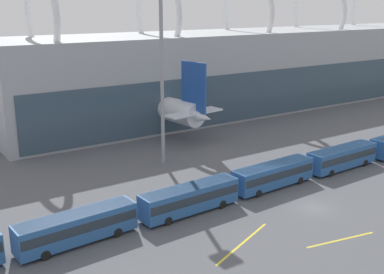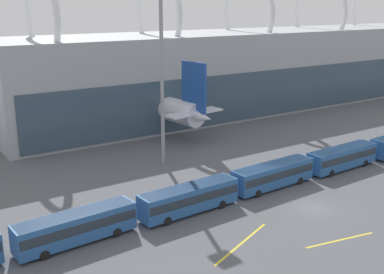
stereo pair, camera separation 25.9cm
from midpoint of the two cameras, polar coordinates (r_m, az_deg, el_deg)
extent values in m
plane|color=#515459|center=(60.39, 14.24, -8.12)|extent=(440.00, 440.00, 0.00)
cube|color=#9EA3A8|center=(128.95, 14.53, 8.44)|extent=(158.95, 21.69, 17.70)
cube|color=#384C5B|center=(122.42, 18.21, 6.16)|extent=(155.77, 0.20, 9.74)
torus|color=white|center=(89.56, -17.27, 13.34)|extent=(1.10, 17.26, 17.26)
torus|color=white|center=(98.73, -3.94, 14.13)|extent=(1.10, 17.26, 17.26)
torus|color=white|center=(112.00, 6.72, 14.23)|extent=(1.10, 17.26, 17.26)
torus|color=white|center=(128.10, 14.91, 13.99)|extent=(1.10, 17.26, 17.26)
torus|color=white|center=(146.10, 21.17, 13.62)|extent=(1.10, 17.26, 17.26)
cylinder|color=silver|center=(95.70, -5.97, 4.20)|extent=(8.65, 33.45, 4.30)
sphere|color=silver|center=(109.46, -11.02, 5.44)|extent=(4.22, 4.22, 4.22)
cone|color=silver|center=(82.97, 0.67, 2.52)|extent=(5.02, 7.76, 4.09)
cube|color=silver|center=(94.23, -5.25, 3.58)|extent=(42.44, 9.48, 0.35)
cylinder|color=gray|center=(88.36, -11.44, 1.50)|extent=(3.05, 4.17, 2.57)
cylinder|color=gray|center=(101.77, 0.18, 3.66)|extent=(3.05, 4.17, 2.57)
cube|color=#1E4799|center=(82.59, 0.31, 5.95)|extent=(1.19, 5.99, 8.55)
cube|color=silver|center=(83.46, 0.30, 2.91)|extent=(11.52, 4.65, 0.28)
cylinder|color=gray|center=(105.31, -9.44, 3.75)|extent=(0.36, 0.36, 4.06)
cylinder|color=black|center=(105.74, -9.40, 2.68)|extent=(0.59, 1.15, 1.10)
cylinder|color=gray|center=(93.04, -6.61, 2.30)|extent=(0.36, 0.36, 4.06)
cylinder|color=black|center=(93.52, -6.58, 1.09)|extent=(0.59, 1.15, 1.10)
cylinder|color=gray|center=(96.22, -3.87, 2.82)|extent=(0.36, 0.36, 4.06)
cylinder|color=black|center=(96.69, -3.85, 1.64)|extent=(0.59, 1.15, 1.10)
cylinder|color=silver|center=(133.93, 10.70, 7.15)|extent=(15.70, 36.98, 4.85)
sphere|color=silver|center=(117.83, 14.76, 5.78)|extent=(4.75, 4.75, 4.75)
cone|color=silver|center=(150.61, 7.51, 8.20)|extent=(6.83, 9.17, 4.61)
cube|color=silver|center=(136.06, 10.26, 6.94)|extent=(42.94, 16.59, 0.35)
cylinder|color=gray|center=(142.11, 14.70, 6.46)|extent=(3.29, 3.97, 2.38)
cylinder|color=gray|center=(131.33, 5.39, 6.18)|extent=(3.29, 3.97, 2.38)
cube|color=#19724C|center=(149.23, 7.72, 10.06)|extent=(2.17, 5.86, 8.58)
cube|color=silver|center=(149.73, 7.66, 8.34)|extent=(12.99, 6.81, 0.28)
cylinder|color=gray|center=(123.44, 13.24, 5.20)|extent=(0.36, 0.36, 3.73)
cylinder|color=black|center=(123.77, 13.19, 4.35)|extent=(0.76, 1.18, 1.10)
cylinder|color=gray|center=(137.70, 11.41, 6.35)|extent=(0.36, 0.36, 3.73)
cylinder|color=black|center=(138.01, 11.37, 5.59)|extent=(0.76, 1.18, 1.10)
cylinder|color=gray|center=(134.93, 9.02, 6.28)|extent=(0.36, 0.36, 3.73)
cylinder|color=black|center=(135.24, 8.98, 5.50)|extent=(0.76, 1.18, 1.10)
cube|color=#285693|center=(51.17, -13.43, -10.29)|extent=(12.79, 3.59, 2.91)
cube|color=#232D38|center=(51.05, -13.45, -9.99)|extent=(12.53, 3.60, 1.02)
cube|color=silver|center=(50.59, -13.52, -8.86)|extent=(12.40, 3.48, 0.12)
cylinder|color=black|center=(54.27, -10.08, -10.09)|extent=(1.02, 0.36, 1.00)
cylinder|color=black|center=(52.20, -8.75, -11.11)|extent=(1.02, 0.36, 1.00)
cylinder|color=black|center=(51.64, -17.98, -12.04)|extent=(1.02, 0.36, 1.00)
cylinder|color=black|center=(49.47, -16.94, -13.24)|extent=(1.02, 0.36, 1.00)
cube|color=#285693|center=(56.57, -0.20, -7.25)|extent=(12.74, 3.32, 2.91)
cube|color=#232D38|center=(56.46, -0.20, -6.98)|extent=(12.49, 3.34, 1.02)
cube|color=silver|center=(56.05, -0.21, -5.94)|extent=(12.36, 3.22, 0.12)
cylinder|color=black|center=(60.21, 2.12, -7.18)|extent=(1.01, 0.34, 1.00)
cylinder|color=black|center=(58.37, 3.69, -7.96)|extent=(1.01, 0.34, 1.00)
cylinder|color=black|center=(56.11, -4.27, -8.98)|extent=(1.01, 0.34, 1.00)
cylinder|color=black|center=(54.13, -2.81, -9.92)|extent=(1.01, 0.34, 1.00)
cube|color=#285693|center=(64.94, 9.70, -4.41)|extent=(12.74, 3.34, 2.91)
cube|color=#232D38|center=(64.84, 9.71, -4.17)|extent=(12.49, 3.36, 1.02)
cube|color=silver|center=(64.48, 9.75, -3.25)|extent=(12.36, 3.24, 0.12)
cylinder|color=black|center=(68.92, 11.17, -4.47)|extent=(1.01, 0.34, 1.00)
cylinder|color=black|center=(67.32, 12.78, -5.06)|extent=(1.01, 0.34, 1.00)
cylinder|color=black|center=(63.69, 6.33, -5.96)|extent=(1.01, 0.34, 1.00)
cylinder|color=black|center=(61.96, 7.94, -6.65)|extent=(1.01, 0.34, 1.00)
cube|color=#285693|center=(74.52, 17.47, -2.30)|extent=(12.71, 3.14, 2.91)
cube|color=#232D38|center=(74.44, 17.49, -2.08)|extent=(12.46, 3.17, 1.02)
cube|color=silver|center=(74.12, 17.56, -1.27)|extent=(12.33, 3.05, 0.12)
cylinder|color=black|center=(78.66, 18.41, -2.46)|extent=(1.01, 0.33, 1.00)
cylinder|color=black|center=(77.26, 19.93, -2.92)|extent=(1.01, 0.33, 1.00)
cylinder|color=black|center=(72.74, 14.69, -3.62)|extent=(1.01, 0.33, 1.00)
cylinder|color=black|center=(71.23, 16.27, -4.15)|extent=(1.01, 0.33, 1.00)
cylinder|color=black|center=(82.86, 21.23, -1.83)|extent=(1.01, 0.35, 1.00)
cylinder|color=gray|center=(71.19, -3.48, 7.39)|extent=(0.55, 0.55, 27.35)
cube|color=yellow|center=(58.92, 0.15, -8.22)|extent=(8.55, 3.66, 0.01)
cube|color=yellow|center=(50.86, 6.07, -12.39)|extent=(9.95, 4.31, 0.01)
cube|color=yellow|center=(53.48, 17.27, -11.59)|extent=(8.43, 1.81, 0.01)
camera|label=1|loc=(0.13, -89.90, 0.03)|focal=45.00mm
camera|label=2|loc=(0.13, 90.10, -0.03)|focal=45.00mm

